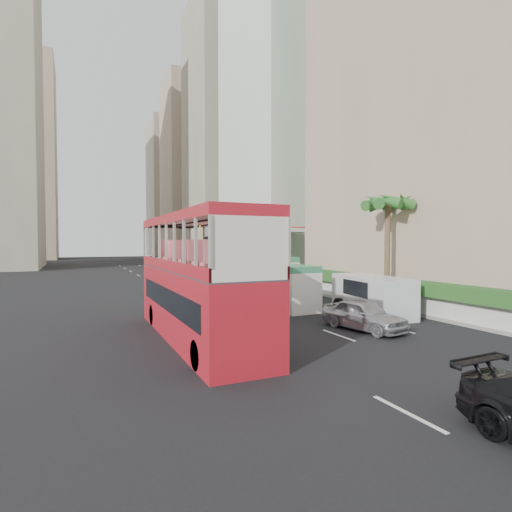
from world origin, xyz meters
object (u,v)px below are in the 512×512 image
van_asset (227,290)px  shell_station (279,253)px  car_silver_lane_b (363,330)px  panel_van_far (233,271)px  double_decker_bus (197,277)px  minibus_far (269,273)px  car_silver_lane_a (245,311)px  palm_tree (387,251)px  panel_van_near (372,295)px  minibus_near (280,286)px

van_asset → shell_station: shell_station is taller
car_silver_lane_b → panel_van_far: panel_van_far is taller
double_decker_bus → panel_van_far: (10.54, 22.85, -1.54)m
minibus_far → panel_van_far: minibus_far is taller
car_silver_lane_b → van_asset: size_ratio=0.75×
car_silver_lane_b → shell_station: size_ratio=0.50×
double_decker_bus → car_silver_lane_b: (7.26, -1.61, -2.53)m
car_silver_lane_b → car_silver_lane_a: bearing=102.1°
palm_tree → shell_station: palm_tree is taller
car_silver_lane_b → minibus_far: minibus_far is taller
car_silver_lane_a → panel_van_near: (5.85, -3.98, 1.05)m
minibus_far → shell_station: (5.91, 9.28, 1.36)m
car_silver_lane_b → shell_station: 26.26m
minibus_near → double_decker_bus: bearing=-143.3°
car_silver_lane_b → panel_van_near: size_ratio=0.77×
minibus_far → shell_station: bearing=55.4°
minibus_far → palm_tree: size_ratio=0.98×
minibus_far → car_silver_lane_b: bearing=-102.6°
car_silver_lane_a → minibus_near: 2.80m
shell_station → car_silver_lane_b: bearing=-109.6°
panel_van_far → minibus_near: bearing=-93.1°
minibus_near → shell_station: shell_station is taller
minibus_near → minibus_far: bearing=65.6°
panel_van_near → shell_station: bearing=82.9°
car_silver_lane_a → panel_van_far: panel_van_far is taller
double_decker_bus → shell_station: size_ratio=1.38×
panel_van_far → minibus_far: bearing=-83.8°
car_silver_lane_b → minibus_near: bearing=82.7°
car_silver_lane_b → minibus_far: bearing=68.9°
car_silver_lane_b → van_asset: bearing=80.5°
car_silver_lane_b → minibus_far: (2.84, 15.33, 1.39)m
van_asset → panel_van_near: panel_van_near is taller
minibus_near → panel_van_far: (3.71, 17.25, -0.32)m
double_decker_bus → car_silver_lane_b: 7.85m
double_decker_bus → panel_van_far: double_decker_bus is taller
double_decker_bus → panel_van_near: bearing=7.2°
car_silver_lane_a → panel_van_near: size_ratio=0.96×
panel_van_far → car_silver_lane_a: bearing=-100.3°
shell_station → palm_tree: bearing=-96.6°
minibus_far → panel_van_far: 9.15m
panel_van_near → palm_tree: size_ratio=0.82×
double_decker_bus → panel_van_far: bearing=65.2°
van_asset → panel_van_near: bearing=-77.1°
palm_tree → car_silver_lane_a: bearing=172.3°
double_decker_bus → palm_tree: (13.80, 4.00, 0.85)m
panel_van_far → panel_van_near: bearing=-81.8°
double_decker_bus → minibus_far: bearing=53.7°
car_silver_lane_b → panel_van_near: (2.97, 2.91, 1.05)m
minibus_near → palm_tree: size_ratio=0.92×
double_decker_bus → minibus_far: double_decker_bus is taller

